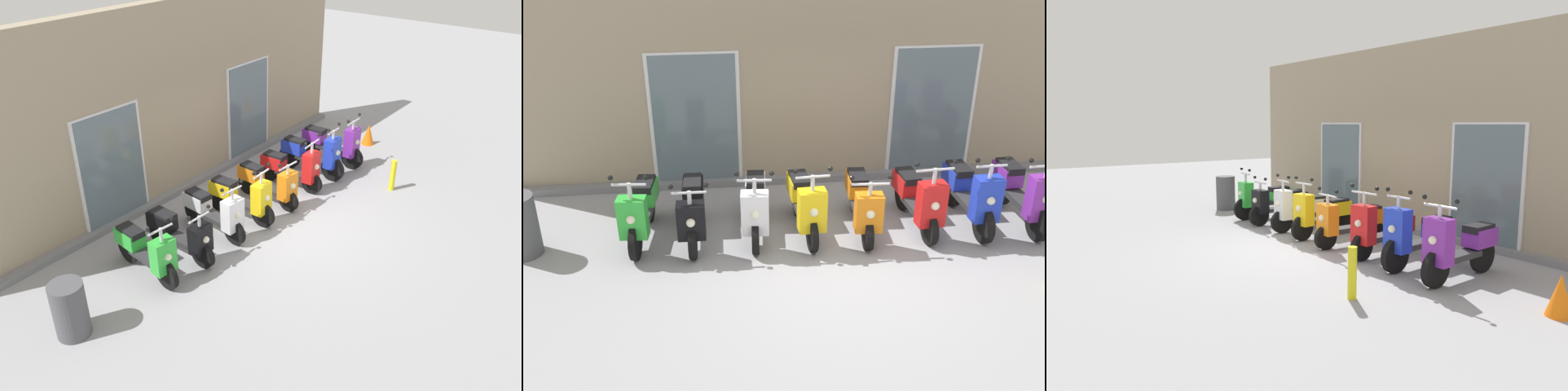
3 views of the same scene
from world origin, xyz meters
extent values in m
plane|color=#939399|center=(0.00, 0.00, 0.00)|extent=(40.00, 40.00, 0.00)
cube|color=gray|center=(0.00, 2.85, 1.97)|extent=(10.53, 0.30, 3.93)
cube|color=slate|center=(0.00, 2.60, 0.06)|extent=(10.53, 0.20, 0.12)
cube|color=silver|center=(-2.01, 2.68, 1.15)|extent=(1.49, 0.04, 2.30)
cube|color=slate|center=(-2.01, 2.66, 1.15)|extent=(1.37, 0.02, 2.22)
cube|color=silver|center=(2.01, 2.68, 1.15)|extent=(1.49, 0.04, 2.30)
cube|color=slate|center=(2.01, 2.66, 1.15)|extent=(1.37, 0.02, 2.22)
cylinder|color=black|center=(-2.86, 0.43, 0.26)|extent=(0.14, 0.53, 0.53)
cylinder|color=black|center=(-2.76, 1.49, 0.26)|extent=(0.14, 0.53, 0.53)
cube|color=#2D2D30|center=(-2.81, 0.96, 0.36)|extent=(0.32, 0.68, 0.09)
cube|color=green|center=(-2.85, 0.47, 0.62)|extent=(0.40, 0.28, 0.58)
sphere|color=#F2EFCC|center=(-2.87, 0.34, 0.66)|extent=(0.12, 0.12, 0.12)
cube|color=green|center=(-2.77, 1.39, 0.55)|extent=(0.35, 0.55, 0.28)
cube|color=black|center=(-2.77, 1.35, 0.69)|extent=(0.30, 0.50, 0.11)
cylinder|color=silver|center=(-2.85, 0.47, 1.01)|extent=(0.06, 0.06, 0.24)
cylinder|color=silver|center=(-2.85, 0.47, 1.11)|extent=(0.46, 0.08, 0.04)
sphere|color=black|center=(-2.63, 0.45, 1.21)|extent=(0.07, 0.07, 0.07)
sphere|color=black|center=(-3.08, 0.49, 1.21)|extent=(0.07, 0.07, 0.07)
cylinder|color=black|center=(-2.08, 0.36, 0.24)|extent=(0.11, 0.47, 0.47)
cylinder|color=black|center=(-2.07, 1.45, 0.24)|extent=(0.11, 0.47, 0.47)
cube|color=#2D2D30|center=(-2.07, 0.91, 0.34)|extent=(0.27, 0.68, 0.09)
cube|color=black|center=(-2.08, 0.40, 0.56)|extent=(0.38, 0.24, 0.52)
sphere|color=#F2EFCC|center=(-2.08, 0.27, 0.60)|extent=(0.12, 0.12, 0.12)
cube|color=black|center=(-2.07, 1.35, 0.55)|extent=(0.31, 0.52, 0.28)
cube|color=black|center=(-2.07, 1.31, 0.69)|extent=(0.27, 0.48, 0.11)
cylinder|color=silver|center=(-2.08, 0.40, 0.90)|extent=(0.06, 0.06, 0.20)
cylinder|color=silver|center=(-2.08, 0.40, 0.98)|extent=(0.46, 0.04, 0.04)
sphere|color=black|center=(-1.85, 0.40, 1.08)|extent=(0.07, 0.07, 0.07)
sphere|color=black|center=(-2.31, 0.40, 1.08)|extent=(0.07, 0.07, 0.07)
cylinder|color=black|center=(-1.21, 0.39, 0.24)|extent=(0.14, 0.48, 0.48)
cylinder|color=black|center=(-1.12, 1.49, 0.24)|extent=(0.14, 0.48, 0.48)
cube|color=#2D2D30|center=(-1.17, 0.94, 0.34)|extent=(0.32, 0.70, 0.09)
cube|color=white|center=(-1.21, 0.43, 0.60)|extent=(0.40, 0.27, 0.61)
sphere|color=#F2EFCC|center=(-1.22, 0.30, 0.64)|extent=(0.12, 0.12, 0.12)
cube|color=white|center=(-1.13, 1.39, 0.53)|extent=(0.34, 0.54, 0.28)
cube|color=black|center=(-1.13, 1.35, 0.67)|extent=(0.30, 0.50, 0.11)
cylinder|color=silver|center=(-1.21, 0.43, 1.00)|extent=(0.06, 0.06, 0.23)
cylinder|color=silver|center=(-1.21, 0.43, 1.10)|extent=(0.47, 0.07, 0.04)
sphere|color=black|center=(-0.98, 0.41, 1.20)|extent=(0.07, 0.07, 0.07)
sphere|color=black|center=(-1.44, 0.45, 1.20)|extent=(0.07, 0.07, 0.07)
cylinder|color=black|center=(-0.42, 0.35, 0.25)|extent=(0.12, 0.50, 0.50)
cylinder|color=black|center=(-0.48, 1.41, 0.25)|extent=(0.12, 0.50, 0.50)
cube|color=#2D2D30|center=(-0.45, 0.88, 0.35)|extent=(0.30, 0.67, 0.09)
cube|color=yellow|center=(-0.42, 0.39, 0.61)|extent=(0.39, 0.26, 0.61)
sphere|color=#F2EFCC|center=(-0.42, 0.26, 0.65)|extent=(0.12, 0.12, 0.12)
cube|color=yellow|center=(-0.48, 1.31, 0.54)|extent=(0.33, 0.54, 0.28)
cube|color=black|center=(-0.47, 1.27, 0.68)|extent=(0.29, 0.49, 0.11)
cylinder|color=silver|center=(-0.42, 0.39, 1.02)|extent=(0.06, 0.06, 0.25)
cylinder|color=silver|center=(-0.42, 0.39, 1.13)|extent=(0.47, 0.06, 0.04)
sphere|color=black|center=(-0.19, 0.40, 1.23)|extent=(0.07, 0.07, 0.07)
sphere|color=black|center=(-0.66, 0.38, 1.23)|extent=(0.07, 0.07, 0.07)
cylinder|color=black|center=(0.36, 0.30, 0.22)|extent=(0.13, 0.45, 0.44)
cylinder|color=black|center=(0.44, 1.44, 0.22)|extent=(0.13, 0.45, 0.44)
cube|color=#2D2D30|center=(0.40, 0.87, 0.32)|extent=(0.30, 0.72, 0.09)
cube|color=orange|center=(0.37, 0.34, 0.56)|extent=(0.39, 0.26, 0.55)
sphere|color=#F2EFCC|center=(0.36, 0.21, 0.60)|extent=(0.12, 0.12, 0.12)
cube|color=orange|center=(0.43, 1.34, 0.51)|extent=(0.33, 0.54, 0.28)
cube|color=black|center=(0.43, 1.30, 0.65)|extent=(0.29, 0.50, 0.11)
cylinder|color=silver|center=(0.37, 0.34, 0.91)|extent=(0.06, 0.06, 0.20)
cylinder|color=silver|center=(0.37, 0.34, 1.00)|extent=(0.53, 0.07, 0.04)
sphere|color=black|center=(0.63, 0.33, 1.10)|extent=(0.07, 0.07, 0.07)
sphere|color=black|center=(0.11, 0.36, 1.10)|extent=(0.07, 0.07, 0.07)
cylinder|color=black|center=(1.28, 0.34, 0.23)|extent=(0.13, 0.46, 0.46)
cylinder|color=black|center=(1.21, 1.42, 0.23)|extent=(0.13, 0.46, 0.46)
cube|color=#2D2D30|center=(1.24, 0.88, 0.33)|extent=(0.30, 0.69, 0.09)
cube|color=red|center=(1.27, 0.38, 0.61)|extent=(0.39, 0.26, 0.65)
sphere|color=#F2EFCC|center=(1.28, 0.25, 0.65)|extent=(0.12, 0.12, 0.12)
cube|color=red|center=(1.21, 1.32, 0.49)|extent=(0.33, 0.54, 0.28)
cube|color=black|center=(1.22, 1.28, 0.63)|extent=(0.29, 0.50, 0.11)
cylinder|color=silver|center=(1.27, 0.38, 1.04)|extent=(0.06, 0.06, 0.25)
cylinder|color=silver|center=(1.27, 0.38, 1.14)|extent=(0.55, 0.07, 0.04)
sphere|color=black|center=(1.55, 0.40, 1.24)|extent=(0.07, 0.07, 0.07)
sphere|color=black|center=(1.00, 0.36, 1.24)|extent=(0.07, 0.07, 0.07)
cylinder|color=black|center=(2.06, 0.30, 0.27)|extent=(0.12, 0.54, 0.54)
cylinder|color=black|center=(2.03, 1.46, 0.27)|extent=(0.12, 0.54, 0.54)
cube|color=#2D2D30|center=(2.05, 0.88, 0.37)|extent=(0.28, 0.72, 0.09)
cube|color=#1E38C6|center=(2.06, 0.34, 0.66)|extent=(0.39, 0.25, 0.67)
sphere|color=#F2EFCC|center=(2.06, 0.21, 0.70)|extent=(0.12, 0.12, 0.12)
cube|color=#1E38C6|center=(2.03, 1.36, 0.56)|extent=(0.31, 0.53, 0.28)
cube|color=black|center=(2.03, 1.32, 0.70)|extent=(0.27, 0.49, 0.11)
cylinder|color=silver|center=(2.06, 0.34, 1.09)|extent=(0.06, 0.06, 0.21)
cylinder|color=silver|center=(2.06, 0.34, 1.17)|extent=(0.44, 0.05, 0.04)
sphere|color=black|center=(2.28, 0.35, 1.27)|extent=(0.07, 0.07, 0.07)
sphere|color=black|center=(1.84, 0.34, 1.27)|extent=(0.07, 0.07, 0.07)
cylinder|color=black|center=(2.85, 0.26, 0.27)|extent=(0.11, 0.53, 0.53)
cylinder|color=black|center=(2.83, 1.41, 0.27)|extent=(0.11, 0.53, 0.53)
cube|color=#2D2D30|center=(2.84, 0.84, 0.37)|extent=(0.27, 0.72, 0.09)
cube|color=purple|center=(2.85, 0.30, 0.66)|extent=(0.38, 0.25, 0.66)
sphere|color=#F2EFCC|center=(2.86, 0.17, 0.70)|extent=(0.12, 0.12, 0.12)
cube|color=purple|center=(2.83, 1.31, 0.58)|extent=(0.31, 0.53, 0.28)
cube|color=black|center=(2.84, 1.27, 0.72)|extent=(0.27, 0.48, 0.11)
cylinder|color=silver|center=(2.85, 0.30, 1.07)|extent=(0.06, 0.06, 0.21)
cylinder|color=silver|center=(2.85, 0.30, 1.15)|extent=(0.53, 0.05, 0.04)
sphere|color=black|center=(3.12, 0.31, 1.25)|extent=(0.07, 0.07, 0.07)
sphere|color=black|center=(2.59, 0.30, 1.25)|extent=(0.07, 0.07, 0.07)
cone|color=orange|center=(4.37, 0.64, 0.26)|extent=(0.32, 0.32, 0.52)
cylinder|color=yellow|center=(2.47, -0.95, 0.35)|extent=(0.12, 0.12, 0.70)
cylinder|color=#4C4C51|center=(-4.42, 0.73, 0.45)|extent=(0.50, 0.50, 0.89)
camera|label=1|loc=(-7.36, -5.01, 5.59)|focal=36.85mm
camera|label=2|loc=(-1.67, -6.83, 4.57)|focal=41.65mm
camera|label=3|loc=(6.84, -4.94, 2.27)|focal=32.39mm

